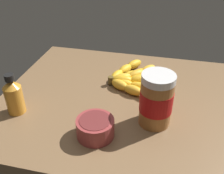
{
  "coord_description": "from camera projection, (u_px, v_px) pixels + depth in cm",
  "views": [
    {
      "loc": [
        12.51,
        -70.98,
        50.85
      ],
      "look_at": [
        -3.46,
        -2.77,
        5.82
      ],
      "focal_mm": 41.43,
      "sensor_mm": 36.0,
      "label": 1
    }
  ],
  "objects": [
    {
      "name": "peanut_butter_jar",
      "position": [
        156.0,
        100.0,
        0.73
      ],
      "size": [
        9.53,
        9.53,
        16.34
      ],
      "color": "#9E602D",
      "rests_on": "ground_plane"
    },
    {
      "name": "banana_bunch",
      "position": [
        134.0,
        79.0,
        0.96
      ],
      "size": [
        22.69,
        26.94,
        3.7
      ],
      "color": "gold",
      "rests_on": "ground_plane"
    },
    {
      "name": "ground_plane",
      "position": [
        124.0,
        104.0,
        0.89
      ],
      "size": [
        83.59,
        69.69,
        4.68
      ],
      "primitive_type": "cube",
      "color": "brown"
    },
    {
      "name": "honey_bottle",
      "position": [
        14.0,
        96.0,
        0.79
      ],
      "size": [
        5.47,
        5.47,
        13.43
      ],
      "color": "orange",
      "rests_on": "ground_plane"
    },
    {
      "name": "small_bowl",
      "position": [
        95.0,
        127.0,
        0.71
      ],
      "size": [
        10.61,
        10.61,
        5.53
      ],
      "color": "#993838",
      "rests_on": "ground_plane"
    }
  ]
}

